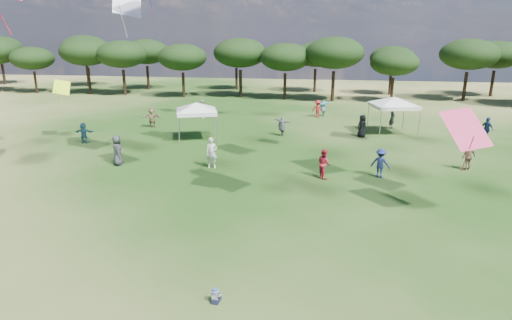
{
  "coord_description": "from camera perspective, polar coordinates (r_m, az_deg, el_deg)",
  "views": [
    {
      "loc": [
        2.69,
        -8.34,
        7.71
      ],
      "look_at": [
        0.29,
        6.0,
        3.45
      ],
      "focal_mm": 30.0,
      "sensor_mm": 36.0,
      "label": 1
    }
  ],
  "objects": [
    {
      "name": "tent_left",
      "position": [
        32.64,
        -7.96,
        7.39
      ],
      "size": [
        5.59,
        5.59,
        3.15
      ],
      "rotation": [
        0.0,
        0.0,
        0.34
      ],
      "color": "gray",
      "rests_on": "ground"
    },
    {
      "name": "festival_crowd",
      "position": [
        33.53,
        3.11,
        4.5
      ],
      "size": [
        30.81,
        20.69,
        1.86
      ],
      "color": "navy",
      "rests_on": "ground"
    },
    {
      "name": "tree_line",
      "position": [
        55.8,
        9.47,
        13.78
      ],
      "size": [
        108.78,
        17.63,
        7.77
      ],
      "color": "black",
      "rests_on": "ground"
    },
    {
      "name": "tent_right",
      "position": [
        35.97,
        17.98,
        7.82
      ],
      "size": [
        6.38,
        6.38,
        3.3
      ],
      "rotation": [
        0.0,
        0.0,
        0.23
      ],
      "color": "gray",
      "rests_on": "ground"
    },
    {
      "name": "toddler",
      "position": [
        13.44,
        -5.4,
        -17.65
      ],
      "size": [
        0.34,
        0.37,
        0.49
      ],
      "rotation": [
        0.0,
        0.0,
        -0.1
      ],
      "color": "#161B32",
      "rests_on": "ground"
    }
  ]
}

